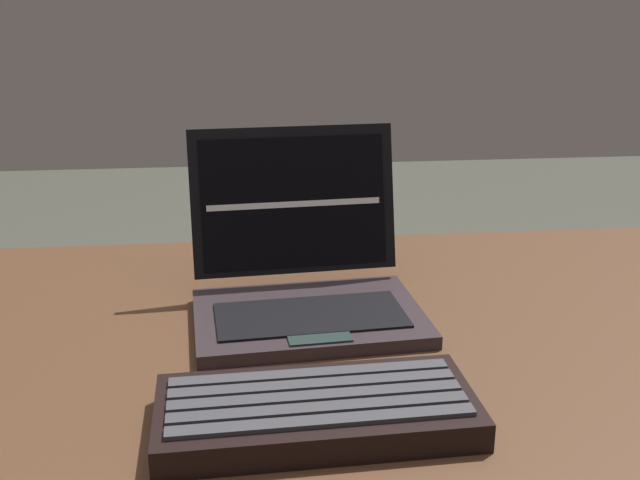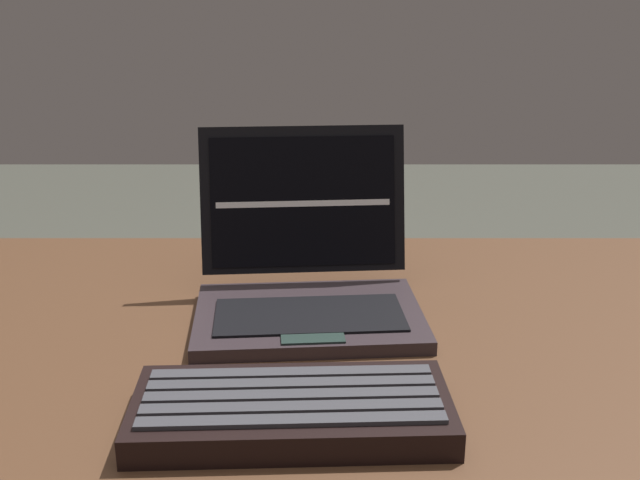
% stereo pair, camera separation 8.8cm
% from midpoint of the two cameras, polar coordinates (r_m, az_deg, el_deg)
% --- Properties ---
extents(desk, '(1.74, 0.76, 0.72)m').
position_cam_midpoint_polar(desk, '(0.92, 3.57, -12.32)').
color(desk, '#4D311E').
rests_on(desk, ground).
extents(laptop_front, '(0.29, 0.26, 0.22)m').
position_cam_midpoint_polar(laptop_front, '(0.94, 1.72, -2.91)').
color(laptop_front, '#2B2327').
rests_on(laptop_front, desk).
extents(external_keyboard, '(0.30, 0.15, 0.03)m').
position_cam_midpoint_polar(external_keyboard, '(0.72, 1.46, -12.74)').
color(external_keyboard, black).
rests_on(external_keyboard, desk).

